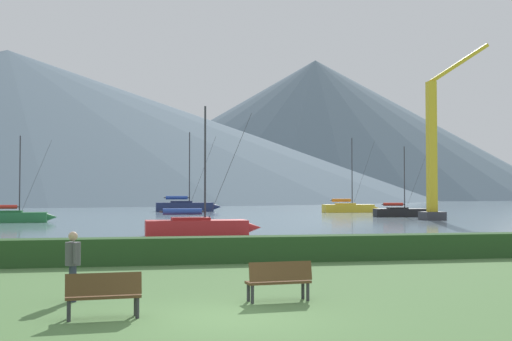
% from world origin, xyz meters
% --- Properties ---
extents(ground_plane, '(1000.00, 1000.00, 0.00)m').
position_xyz_m(ground_plane, '(0.00, 0.00, 0.00)').
color(ground_plane, '#517A42').
extents(harbor_water, '(320.00, 246.00, 0.00)m').
position_xyz_m(harbor_water, '(0.00, 137.00, 0.00)').
color(harbor_water, gray).
rests_on(harbor_water, ground_plane).
extents(hedge_line, '(80.00, 1.20, 0.95)m').
position_xyz_m(hedge_line, '(0.00, 11.00, 0.48)').
color(hedge_line, '#284C23').
rests_on(hedge_line, ground_plane).
extents(sailboat_slip_0, '(9.34, 2.93, 11.31)m').
position_xyz_m(sailboat_slip_0, '(7.09, 82.02, 0.77)').
color(sailboat_slip_0, navy).
rests_on(sailboat_slip_0, harbor_water).
extents(sailboat_slip_1, '(6.58, 2.21, 7.67)m').
position_xyz_m(sailboat_slip_1, '(-11.20, 48.64, 0.54)').
color(sailboat_slip_1, '#236B38').
rests_on(sailboat_slip_1, harbor_water).
extents(sailboat_slip_3, '(7.85, 2.61, 10.10)m').
position_xyz_m(sailboat_slip_3, '(28.27, 72.78, 0.65)').
color(sailboat_slip_3, gold).
rests_on(sailboat_slip_3, harbor_water).
extents(sailboat_slip_6, '(7.00, 2.09, 7.83)m').
position_xyz_m(sailboat_slip_6, '(2.46, 26.57, 0.58)').
color(sailboat_slip_6, red).
rests_on(sailboat_slip_6, harbor_water).
extents(sailboat_slip_7, '(6.66, 2.69, 7.70)m').
position_xyz_m(sailboat_slip_7, '(28.02, 55.06, 0.54)').
color(sailboat_slip_7, black).
rests_on(sailboat_slip_7, harbor_water).
extents(park_bench_near_path, '(1.55, 0.59, 0.95)m').
position_xyz_m(park_bench_near_path, '(-2.49, 0.41, 0.53)').
color(park_bench_near_path, brown).
rests_on(park_bench_near_path, ground_plane).
extents(park_bench_under_tree, '(1.58, 0.61, 0.95)m').
position_xyz_m(park_bench_under_tree, '(1.54, 1.87, 0.53)').
color(park_bench_under_tree, brown).
rests_on(park_bench_under_tree, ground_plane).
extents(person_standing_walker, '(0.36, 0.55, 1.65)m').
position_xyz_m(person_standing_walker, '(-3.25, 2.86, 0.97)').
color(person_standing_walker, '#2D3347').
rests_on(person_standing_walker, ground_plane).
extents(dock_crane, '(7.14, 2.00, 17.34)m').
position_xyz_m(dock_crane, '(27.48, 46.08, 5.94)').
color(dock_crane, '#333338').
rests_on(dock_crane, ground_plane).
extents(distant_hill_west_ridge, '(224.04, 224.04, 61.09)m').
position_xyz_m(distant_hill_west_ridge, '(99.31, 328.47, 30.55)').
color(distant_hill_west_ridge, '#425666').
rests_on(distant_hill_west_ridge, ground_plane).
extents(distant_hill_central_peak, '(229.05, 229.05, 67.97)m').
position_xyz_m(distant_hill_central_peak, '(91.89, 301.43, 33.98)').
color(distant_hill_central_peak, '#4C6070').
rests_on(distant_hill_central_peak, ground_plane).
extents(distant_hill_east_ridge, '(351.07, 351.07, 62.76)m').
position_xyz_m(distant_hill_east_ridge, '(-48.51, 281.16, 31.38)').
color(distant_hill_east_ridge, '#4C6070').
rests_on(distant_hill_east_ridge, ground_plane).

